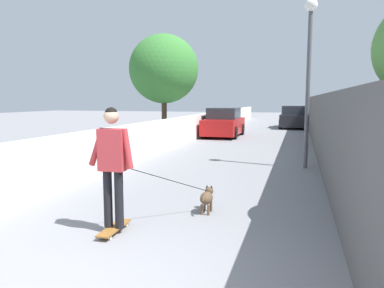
{
  "coord_description": "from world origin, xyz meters",
  "views": [
    {
      "loc": [
        -2.93,
        -2.12,
        1.99
      ],
      "look_at": [
        4.84,
        0.15,
        1.0
      ],
      "focal_mm": 34.33,
      "sensor_mm": 36.0,
      "label": 1
    }
  ],
  "objects_px": {
    "lamp_post": "(309,55)",
    "car_near": "(224,123)",
    "car_far": "(293,118)",
    "skateboard": "(114,228)",
    "tree_left_near": "(164,69)",
    "person_skateboarder": "(112,158)",
    "dog": "(206,197)"
  },
  "relations": [
    {
      "from": "lamp_post",
      "to": "car_near",
      "type": "xyz_separation_m",
      "value": [
        8.32,
        4.07,
        -2.5
      ]
    },
    {
      "from": "car_far",
      "to": "skateboard",
      "type": "bearing_deg",
      "value": 174.19
    },
    {
      "from": "tree_left_near",
      "to": "car_far",
      "type": "relative_size",
      "value": 1.19
    },
    {
      "from": "lamp_post",
      "to": "person_skateboarder",
      "type": "relative_size",
      "value": 2.66
    },
    {
      "from": "lamp_post",
      "to": "dog",
      "type": "xyz_separation_m",
      "value": [
        -4.89,
        1.74,
        -2.93
      ]
    },
    {
      "from": "lamp_post",
      "to": "person_skateboarder",
      "type": "distance_m",
      "value": 7.15
    },
    {
      "from": "skateboard",
      "to": "person_skateboarder",
      "type": "relative_size",
      "value": 0.45
    },
    {
      "from": "skateboard",
      "to": "car_far",
      "type": "distance_m",
      "value": 21.98
    },
    {
      "from": "skateboard",
      "to": "lamp_post",
      "type": "bearing_deg",
      "value": -24.37
    },
    {
      "from": "person_skateboarder",
      "to": "dog",
      "type": "xyz_separation_m",
      "value": [
        1.34,
        -1.09,
        -0.86
      ]
    },
    {
      "from": "person_skateboarder",
      "to": "dog",
      "type": "height_order",
      "value": "person_skateboarder"
    },
    {
      "from": "person_skateboarder",
      "to": "car_near",
      "type": "height_order",
      "value": "person_skateboarder"
    },
    {
      "from": "skateboard",
      "to": "person_skateboarder",
      "type": "height_order",
      "value": "person_skateboarder"
    },
    {
      "from": "dog",
      "to": "person_skateboarder",
      "type": "bearing_deg",
      "value": 140.94
    },
    {
      "from": "lamp_post",
      "to": "person_skateboarder",
      "type": "bearing_deg",
      "value": 155.63
    },
    {
      "from": "skateboard",
      "to": "tree_left_near",
      "type": "bearing_deg",
      "value": 16.81
    },
    {
      "from": "car_near",
      "to": "car_far",
      "type": "height_order",
      "value": "same"
    },
    {
      "from": "skateboard",
      "to": "car_far",
      "type": "bearing_deg",
      "value": -5.81
    },
    {
      "from": "skateboard",
      "to": "car_far",
      "type": "height_order",
      "value": "car_far"
    },
    {
      "from": "lamp_post",
      "to": "tree_left_near",
      "type": "bearing_deg",
      "value": 51.53
    },
    {
      "from": "car_near",
      "to": "car_far",
      "type": "distance_m",
      "value": 8.08
    },
    {
      "from": "lamp_post",
      "to": "car_far",
      "type": "xyz_separation_m",
      "value": [
        15.62,
        0.6,
        -2.5
      ]
    },
    {
      "from": "car_near",
      "to": "person_skateboarder",
      "type": "bearing_deg",
      "value": -175.1
    },
    {
      "from": "tree_left_near",
      "to": "skateboard",
      "type": "relative_size",
      "value": 6.1
    },
    {
      "from": "lamp_post",
      "to": "skateboard",
      "type": "relative_size",
      "value": 5.89
    },
    {
      "from": "person_skateboarder",
      "to": "car_far",
      "type": "distance_m",
      "value": 21.97
    },
    {
      "from": "lamp_post",
      "to": "car_near",
      "type": "relative_size",
      "value": 1.23
    },
    {
      "from": "skateboard",
      "to": "car_near",
      "type": "height_order",
      "value": "car_near"
    },
    {
      "from": "lamp_post",
      "to": "car_near",
      "type": "bearing_deg",
      "value": 26.09
    },
    {
      "from": "skateboard",
      "to": "car_near",
      "type": "bearing_deg",
      "value": 4.9
    },
    {
      "from": "lamp_post",
      "to": "person_skateboarder",
      "type": "xyz_separation_m",
      "value": [
        -6.24,
        2.83,
        -2.07
      ]
    },
    {
      "from": "tree_left_near",
      "to": "skateboard",
      "type": "bearing_deg",
      "value": -163.19
    }
  ]
}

